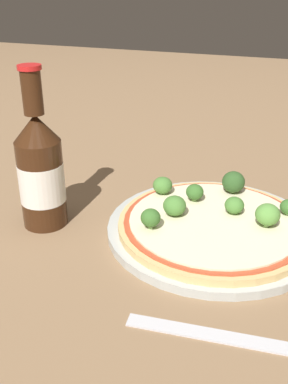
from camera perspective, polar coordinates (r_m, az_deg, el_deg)
The scene contains 13 objects.
ground_plane at distance 0.67m, azimuth 7.08°, elevation -4.01°, with size 3.00×3.00×0.00m, color #846647.
plate at distance 0.64m, azimuth 8.73°, elevation -4.70°, with size 0.30×0.30×0.01m.
pizza at distance 0.63m, azimuth 8.82°, elevation -4.03°, with size 0.26×0.26×0.01m.
broccoli_floret_0 at distance 0.59m, azimuth 0.84°, elevation -3.31°, with size 0.03×0.03×0.03m.
broccoli_floret_1 at distance 0.69m, azimuth 2.37°, elevation 0.86°, with size 0.03×0.03×0.03m.
broccoli_floret_2 at distance 0.62m, azimuth 3.90°, elevation -1.75°, with size 0.03×0.03×0.03m.
broccoli_floret_3 at distance 0.66m, azimuth 17.86°, elevation -1.83°, with size 0.02×0.02×0.02m.
broccoli_floret_4 at distance 0.62m, azimuth 15.43°, elevation -2.78°, with size 0.03×0.03×0.03m.
broccoli_floret_5 at distance 0.64m, azimuth 11.43°, elevation -1.60°, with size 0.03×0.03×0.03m.
broccoli_floret_6 at distance 0.67m, azimuth 6.46°, elevation -0.01°, with size 0.03×0.03×0.03m.
broccoli_floret_7 at distance 0.70m, azimuth 11.29°, elevation 1.27°, with size 0.03×0.03×0.03m.
beer_bottle at distance 0.64m, azimuth -13.00°, elevation 2.69°, with size 0.06×0.06×0.23m.
fork at distance 0.48m, azimuth 9.35°, elevation -17.51°, with size 0.04×0.19×0.00m.
Camera 1 is at (-0.56, -0.12, 0.33)m, focal length 42.00 mm.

